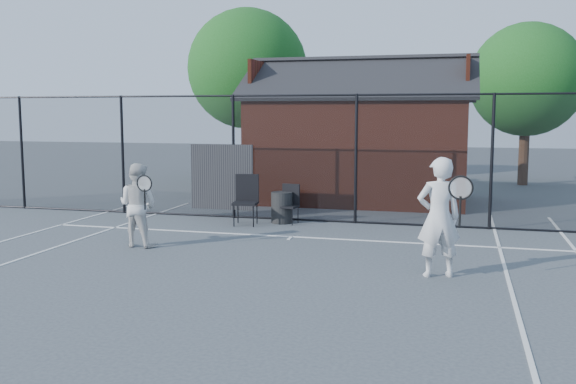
% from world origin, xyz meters
% --- Properties ---
extents(ground, '(80.00, 80.00, 0.00)m').
position_xyz_m(ground, '(0.00, 0.00, 0.00)').
color(ground, '#404449').
rests_on(ground, ground).
extents(court_lines, '(11.02, 18.00, 0.01)m').
position_xyz_m(court_lines, '(0.00, -1.32, 0.01)').
color(court_lines, silver).
rests_on(court_lines, ground).
extents(fence, '(22.04, 3.00, 3.00)m').
position_xyz_m(fence, '(-0.30, 5.00, 1.45)').
color(fence, black).
rests_on(fence, ground).
extents(clubhouse, '(6.50, 4.36, 4.19)m').
position_xyz_m(clubhouse, '(0.50, 9.00, 1.61)').
color(clubhouse, maroon).
rests_on(clubhouse, ground).
extents(tree_left, '(4.48, 4.48, 6.44)m').
position_xyz_m(tree_left, '(-4.50, 13.50, 4.19)').
color(tree_left, '#371E16').
rests_on(tree_left, ground).
extents(tree_right, '(3.97, 3.97, 5.70)m').
position_xyz_m(tree_right, '(5.50, 14.50, 3.71)').
color(tree_right, '#371E16').
rests_on(tree_right, ground).
extents(player_front, '(0.90, 0.72, 1.89)m').
position_xyz_m(player_front, '(3.04, 0.47, 0.95)').
color(player_front, silver).
rests_on(player_front, ground).
extents(player_back, '(0.90, 0.68, 1.61)m').
position_xyz_m(player_back, '(-2.63, 1.34, 0.81)').
color(player_back, silver).
rests_on(player_back, ground).
extents(chair_left, '(0.61, 0.63, 1.13)m').
position_xyz_m(chair_left, '(-1.39, 4.10, 0.56)').
color(chair_left, black).
rests_on(chair_left, ground).
extents(chair_right, '(0.49, 0.50, 0.89)m').
position_xyz_m(chair_right, '(-0.50, 4.54, 0.45)').
color(chair_right, black).
rests_on(chair_right, ground).
extents(waste_bin, '(0.58, 0.58, 0.73)m').
position_xyz_m(waste_bin, '(-0.67, 4.60, 0.36)').
color(waste_bin, black).
rests_on(waste_bin, ground).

